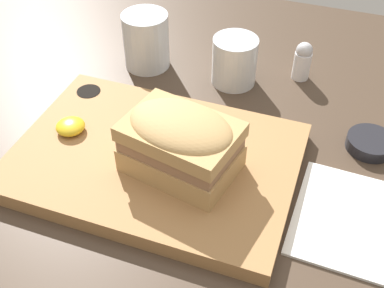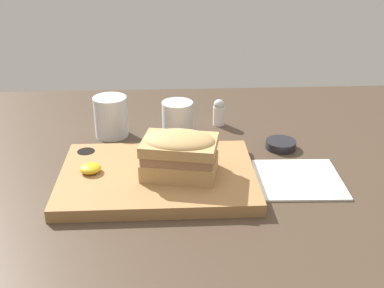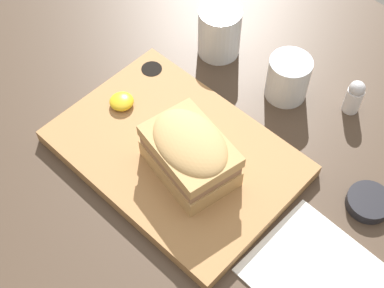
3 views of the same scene
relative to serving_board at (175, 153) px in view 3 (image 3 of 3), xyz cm
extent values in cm
cube|color=#423326|center=(7.78, -5.75, -2.16)|extent=(166.70, 118.65, 2.00)
cube|color=#9E7042|center=(0.10, -0.06, 0.00)|extent=(36.45, 25.44, 2.30)
cylinder|color=black|center=(-14.57, 9.09, 0.63)|extent=(3.56, 3.56, 1.15)
cube|color=tan|center=(4.24, -1.19, 2.78)|extent=(14.93, 11.69, 3.26)
cube|color=#936B4C|center=(4.24, -1.19, 5.25)|extent=(14.33, 11.23, 1.70)
cube|color=tan|center=(4.24, -1.19, 7.08)|extent=(14.93, 11.69, 1.95)
ellipsoid|color=tan|center=(4.24, -1.19, 7.89)|extent=(14.63, 11.46, 2.93)
ellipsoid|color=gold|center=(-12.38, 0.28, 1.94)|extent=(3.95, 3.95, 1.58)
cylinder|color=silver|center=(-10.65, 22.00, 3.44)|extent=(7.53, 7.53, 9.20)
cylinder|color=silver|center=(-10.65, 22.00, 1.11)|extent=(6.63, 6.63, 4.14)
cylinder|color=silver|center=(4.39, 22.19, 2.68)|extent=(7.09, 7.09, 7.67)
cylinder|color=black|center=(4.39, 22.19, 1.40)|extent=(6.38, 6.38, 4.70)
cube|color=white|center=(26.90, -0.70, -0.96)|extent=(16.47, 15.96, 0.40)
cylinder|color=white|center=(14.38, 26.89, 1.14)|extent=(2.78, 2.78, 4.60)
sphere|color=#B7B7BC|center=(14.38, 26.89, 3.93)|extent=(2.64, 2.64, 2.64)
cylinder|color=black|center=(26.52, 13.24, -0.29)|extent=(6.53, 6.53, 1.72)
camera|label=1|loc=(19.85, -40.77, 44.26)|focal=45.00mm
camera|label=2|loc=(2.45, -79.42, 44.60)|focal=45.00mm
camera|label=3|loc=(34.04, -32.33, 68.12)|focal=50.00mm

